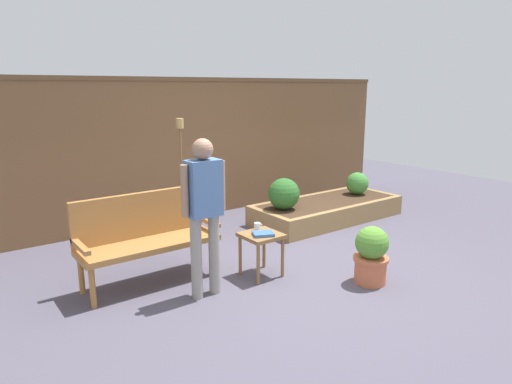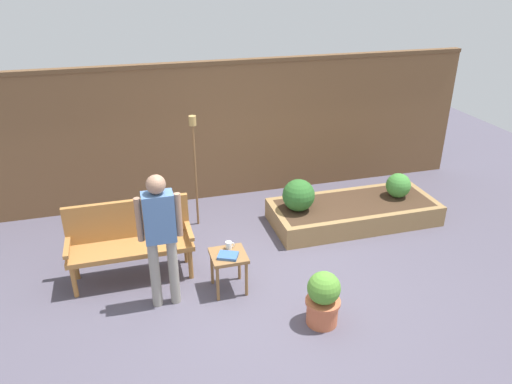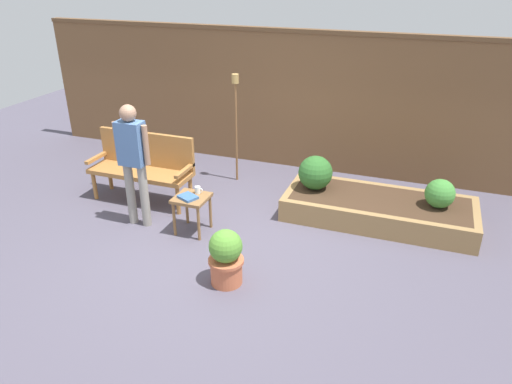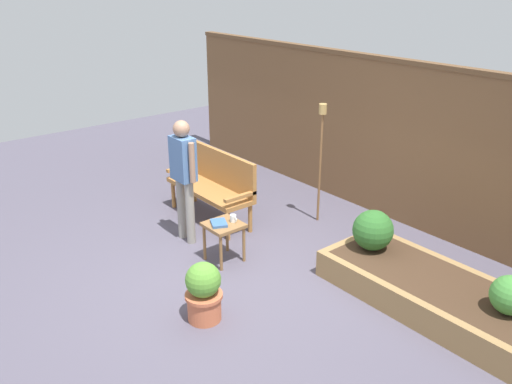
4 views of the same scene
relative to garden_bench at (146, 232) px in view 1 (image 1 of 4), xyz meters
The scene contains 12 objects.
ground_plane 1.65m from the garden_bench, 26.93° to the right, with size 14.00×14.00×0.00m, color #514C5B.
fence_back 2.41m from the garden_bench, 53.79° to the left, with size 8.40×0.14×2.16m.
garden_bench is the anchor object (origin of this frame).
side_table 1.23m from the garden_bench, 30.54° to the right, with size 0.40×0.40×0.48m.
cup_on_table 1.20m from the garden_bench, 24.94° to the right, with size 0.11×0.07×0.09m.
book_on_table 1.24m from the garden_bench, 33.17° to the right, with size 0.22×0.17×0.03m, color #38609E.
potted_boxwood 2.37m from the garden_bench, 37.98° to the right, with size 0.37×0.37×0.62m.
raised_planter_bed 3.23m from the garden_bench, ahead, with size 2.40×1.00×0.30m.
shrub_near_bench 2.36m from the garden_bench, 12.28° to the left, with size 0.45×0.45×0.45m.
shrub_far_corner 3.90m from the garden_bench, ahead, with size 0.36×0.36×0.36m.
tiki_torch 1.52m from the garden_bench, 46.68° to the left, with size 0.10×0.10×1.62m.
person_by_bench 0.84m from the garden_bench, 64.50° to the right, with size 0.47×0.20×1.56m.
Camera 1 is at (-3.14, -3.60, 2.03)m, focal length 31.72 mm.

